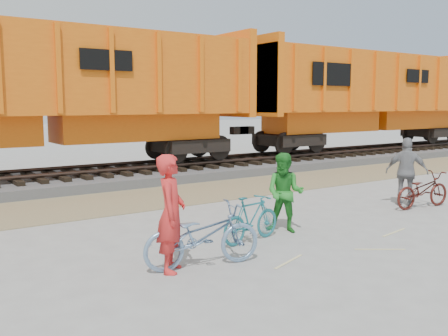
{
  "coord_description": "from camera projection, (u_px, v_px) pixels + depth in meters",
  "views": [
    {
      "loc": [
        -6.35,
        -6.7,
        2.56
      ],
      "look_at": [
        -0.7,
        1.5,
        1.28
      ],
      "focal_mm": 40.0,
      "sensor_mm": 36.0,
      "label": 1
    }
  ],
  "objects": [
    {
      "name": "bicycle_blue",
      "position": [
        202.0,
        236.0,
        7.85
      ],
      "size": [
        2.02,
        1.03,
        1.01
      ],
      "primitive_type": "imported",
      "rotation": [
        0.0,
        0.0,
        1.38
      ],
      "color": "#6A8BB0",
      "rests_on": "ground"
    },
    {
      "name": "bicycle_maroon",
      "position": [
        422.0,
        190.0,
        12.34
      ],
      "size": [
        1.78,
        0.79,
        0.9
      ],
      "primitive_type": "imported",
      "rotation": [
        0.0,
        0.0,
        1.46
      ],
      "color": "#451712",
      "rests_on": "ground"
    },
    {
      "name": "hopper_car_right",
      "position": [
        370.0,
        95.0,
        23.55
      ],
      "size": [
        14.0,
        3.13,
        4.65
      ],
      "color": "black",
      "rests_on": "track"
    },
    {
      "name": "bicycle_teal",
      "position": [
        251.0,
        219.0,
        9.29
      ],
      "size": [
        1.51,
        0.66,
        0.88
      ],
      "primitive_type": "imported",
      "rotation": [
        0.0,
        0.0,
        1.74
      ],
      "color": "#1E6D78",
      "rests_on": "ground"
    },
    {
      "name": "hopper_car_center",
      "position": [
        44.0,
        89.0,
        15.11
      ],
      "size": [
        14.0,
        3.13,
        4.65
      ],
      "color": "black",
      "rests_on": "track"
    },
    {
      "name": "gravel_strip",
      "position": [
        163.0,
        196.0,
        13.86
      ],
      "size": [
        120.0,
        3.0,
        0.02
      ],
      "primitive_type": "cube",
      "color": "#908059",
      "rests_on": "ground"
    },
    {
      "name": "ballast_bed",
      "position": [
        115.0,
        177.0,
        16.71
      ],
      "size": [
        120.0,
        4.0,
        0.3
      ],
      "primitive_type": "cube",
      "color": "slate",
      "rests_on": "ground"
    },
    {
      "name": "person_man",
      "position": [
        285.0,
        193.0,
        9.97
      ],
      "size": [
        0.94,
        0.99,
        1.6
      ],
      "primitive_type": "imported",
      "rotation": [
        0.0,
        0.0,
        -0.95
      ],
      "color": "#238027",
      "rests_on": "ground"
    },
    {
      "name": "person_woman",
      "position": [
        407.0,
        172.0,
        12.56
      ],
      "size": [
        0.9,
        1.09,
        1.73
      ],
      "primitive_type": "imported",
      "rotation": [
        0.0,
        0.0,
        2.13
      ],
      "color": "gray",
      "rests_on": "ground"
    },
    {
      "name": "track",
      "position": [
        114.0,
        167.0,
        16.67
      ],
      "size": [
        120.0,
        2.6,
        0.24
      ],
      "color": "black",
      "rests_on": "ballast_bed"
    },
    {
      "name": "person_solo",
      "position": [
        171.0,
        213.0,
        7.6
      ],
      "size": [
        0.75,
        0.79,
        1.82
      ],
      "primitive_type": "imported",
      "rotation": [
        0.0,
        0.0,
        0.93
      ],
      "color": "red",
      "rests_on": "ground"
    },
    {
      "name": "ground",
      "position": [
        300.0,
        241.0,
        9.37
      ],
      "size": [
        120.0,
        120.0,
        0.0
      ],
      "primitive_type": "plane",
      "color": "#9E9E99",
      "rests_on": "ground"
    }
  ]
}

